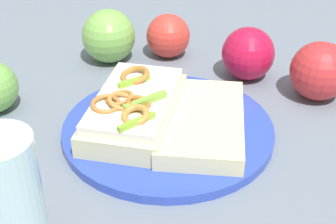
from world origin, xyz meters
TOP-DOWN VIEW (x-y plane):
  - ground_plane at (0.00, 0.00)m, footprint 2.00×2.00m
  - plate at (0.00, 0.00)m, footprint 0.26×0.26m
  - sandwich at (-0.02, -0.04)m, footprint 0.20×0.18m
  - bread_slice_side at (0.02, 0.03)m, footprint 0.20×0.17m
  - apple_0 at (-0.20, 0.08)m, footprint 0.10×0.10m
  - apple_1 at (-0.22, -0.01)m, footprint 0.11×0.11m
  - apple_3 at (-0.09, 0.16)m, footprint 0.09×0.09m
  - apple_5 at (-0.01, 0.22)m, footprint 0.10×0.10m
  - drinking_glass at (0.13, -0.20)m, footprint 0.06×0.06m

SIDE VIEW (x-z plane):
  - ground_plane at x=0.00m, z-range 0.00..0.00m
  - plate at x=0.00m, z-range 0.00..0.01m
  - bread_slice_side at x=0.02m, z-range 0.01..0.03m
  - sandwich at x=-0.02m, z-range 0.01..0.06m
  - apple_0 at x=-0.20m, z-range 0.00..0.07m
  - apple_3 at x=-0.09m, z-range 0.00..0.08m
  - apple_5 at x=-0.01m, z-range 0.00..0.08m
  - apple_1 at x=-0.22m, z-range 0.00..0.08m
  - drinking_glass at x=0.13m, z-range 0.00..0.13m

